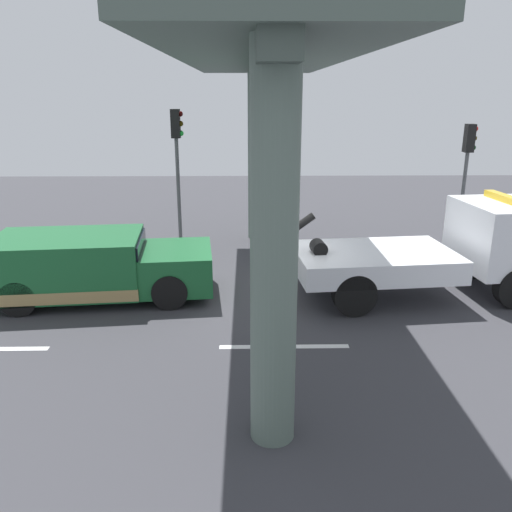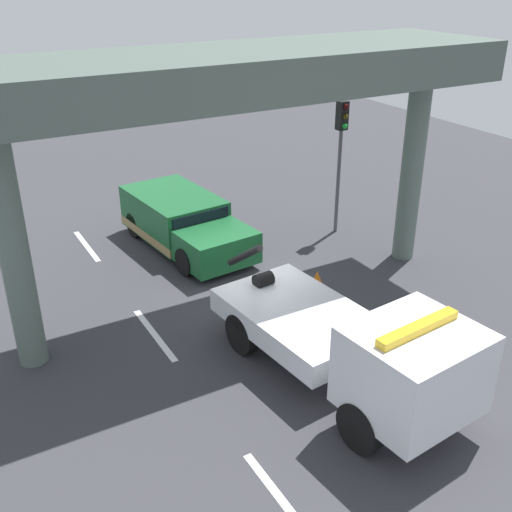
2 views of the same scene
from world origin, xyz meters
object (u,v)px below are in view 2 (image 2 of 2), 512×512
Objects in this scene: traffic_light_near at (341,139)px; traffic_cone_orange at (317,281)px; tow_truck_white at (359,347)px; towed_van_green at (183,223)px.

traffic_light_near reaches higher than traffic_cone_orange.
traffic_light_near is (-7.26, 4.85, 2.00)m from tow_truck_white.
tow_truck_white is 1.67× the size of traffic_light_near.
tow_truck_white is 4.69m from traffic_cone_orange.
traffic_light_near is at bearing 136.49° from traffic_cone_orange.
tow_truck_white reaches higher than traffic_cone_orange.
traffic_cone_orange is (-4.17, 1.92, -0.92)m from tow_truck_white.
tow_truck_white is at bearing -24.71° from traffic_cone_orange.
towed_van_green is at bearing -179.45° from tow_truck_white.
traffic_light_near is 5.16m from traffic_cone_orange.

